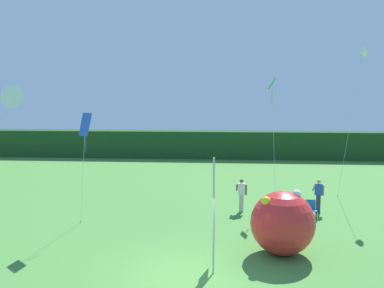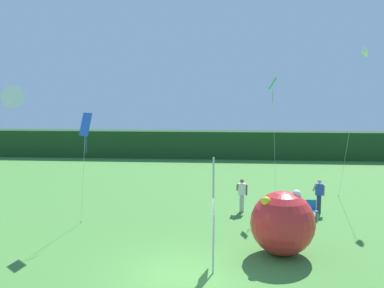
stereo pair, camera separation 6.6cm
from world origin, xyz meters
name	(u,v)px [view 1 (the left image)]	position (x,y,z in m)	size (l,w,h in m)	color
ground_plane	(185,274)	(0.00, 0.00, 0.00)	(120.00, 120.00, 0.00)	#478438
distant_treeline	(213,144)	(0.00, 27.05, 1.29)	(80.00, 2.40, 2.58)	#1E421E
banner_flag	(214,216)	(0.90, 0.46, 1.83)	(0.06, 1.03, 3.82)	#B7B7BC
person_near_banner	(318,195)	(5.88, 7.82, 0.91)	(0.55, 0.48, 1.70)	#2D334C
person_mid_field	(241,194)	(2.07, 7.76, 0.89)	(0.55, 0.48, 1.67)	#B7B2A3
inflatable_balloon	(283,223)	(3.35, 2.05, 1.18)	(2.34, 2.34, 2.41)	red
folding_chair	(311,208)	(5.32, 6.81, 0.51)	(0.51, 0.51, 0.89)	#BCBCC1
kite_green_diamond_0	(272,92)	(3.70, 9.62, 6.03)	(0.48, 1.95, 6.79)	brown
kite_blue_diamond_2	(85,128)	(-4.65, 4.19, 4.45)	(1.08, 1.42, 5.08)	brown
kite_white_delta_3	(14,98)	(-6.55, 1.96, 5.68)	(2.07, 3.06, 6.15)	brown
kite_white_delta_4	(362,53)	(8.55, 10.61, 8.12)	(0.99, 1.30, 8.52)	brown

